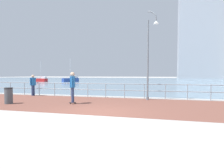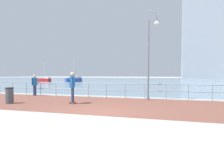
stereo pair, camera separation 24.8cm
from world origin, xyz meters
The scene contains 11 objects.
ground centered at (0.00, 40.00, 0.00)m, with size 220.00×220.00×0.00m, color #ADAAA5.
brick_paving centered at (0.00, 2.58, 0.00)m, with size 28.00×6.31×0.01m, color brown.
harbor_water centered at (0.00, 50.73, 0.00)m, with size 180.00×88.00×0.00m, color #6B899E.
waterfront_railing centered at (0.00, 5.73, 0.72)m, with size 25.25×0.06×1.04m.
lamppost centered at (1.82, 5.09, 3.20)m, with size 0.79×0.44×5.78m.
skateboarder centered at (-2.23, 2.14, 1.09)m, with size 0.41×0.55×1.81m.
bystander centered at (-7.31, 5.38, 0.97)m, with size 0.32×0.56×1.65m.
trash_bin centered at (-5.78, 1.21, 0.47)m, with size 0.46×0.46×0.93m.
sailboat_navy centered at (-18.89, 34.34, 0.52)m, with size 3.19×3.85×5.42m.
sailboat_teal centered at (-26.11, 33.21, 0.45)m, with size 3.53×1.68×4.76m.
tower_glass centered at (15.62, 85.70, 21.16)m, with size 17.06×14.43×43.98m.
Camera 1 is at (2.97, -8.16, 1.67)m, focal length 32.17 mm.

